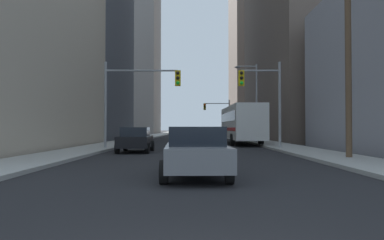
{
  "coord_description": "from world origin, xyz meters",
  "views": [
    {
      "loc": [
        -0.04,
        -2.49,
        1.49
      ],
      "look_at": [
        0.0,
        25.61,
        2.08
      ],
      "focal_mm": 34.81,
      "sensor_mm": 36.0,
      "label": 1
    }
  ],
  "objects_px": {
    "sedan_black": "(135,140)",
    "sedan_grey": "(196,152)",
    "traffic_signal_far_right": "(217,112)",
    "city_bus": "(241,123)",
    "traffic_signal_near_left": "(138,89)",
    "traffic_signal_near_right": "(262,91)",
    "sedan_white": "(192,139)"
  },
  "relations": [
    {
      "from": "sedan_grey",
      "to": "sedan_white",
      "type": "xyz_separation_m",
      "value": [
        -0.1,
        12.51,
        0.0
      ]
    },
    {
      "from": "traffic_signal_far_right",
      "to": "city_bus",
      "type": "bearing_deg",
      "value": -89.34
    },
    {
      "from": "sedan_white",
      "to": "traffic_signal_far_right",
      "type": "height_order",
      "value": "traffic_signal_far_right"
    },
    {
      "from": "city_bus",
      "to": "traffic_signal_near_left",
      "type": "height_order",
      "value": "traffic_signal_near_left"
    },
    {
      "from": "traffic_signal_near_right",
      "to": "sedan_black",
      "type": "bearing_deg",
      "value": -162.67
    },
    {
      "from": "traffic_signal_near_left",
      "to": "traffic_signal_far_right",
      "type": "bearing_deg",
      "value": 77.21
    },
    {
      "from": "sedan_white",
      "to": "city_bus",
      "type": "bearing_deg",
      "value": 66.11
    },
    {
      "from": "sedan_grey",
      "to": "traffic_signal_near_left",
      "type": "bearing_deg",
      "value": 104.83
    },
    {
      "from": "traffic_signal_far_right",
      "to": "traffic_signal_near_right",
      "type": "bearing_deg",
      "value": -88.98
    },
    {
      "from": "sedan_black",
      "to": "traffic_signal_near_left",
      "type": "relative_size",
      "value": 0.71
    },
    {
      "from": "traffic_signal_near_left",
      "to": "traffic_signal_near_right",
      "type": "bearing_deg",
      "value": -0.01
    },
    {
      "from": "sedan_grey",
      "to": "sedan_white",
      "type": "distance_m",
      "value": 12.51
    },
    {
      "from": "sedan_white",
      "to": "sedan_grey",
      "type": "bearing_deg",
      "value": -89.55
    },
    {
      "from": "traffic_signal_far_right",
      "to": "sedan_black",
      "type": "bearing_deg",
      "value": -101.66
    },
    {
      "from": "sedan_black",
      "to": "traffic_signal_near_right",
      "type": "distance_m",
      "value": 9.21
    },
    {
      "from": "city_bus",
      "to": "sedan_grey",
      "type": "height_order",
      "value": "city_bus"
    },
    {
      "from": "sedan_black",
      "to": "traffic_signal_near_left",
      "type": "distance_m",
      "value": 4.22
    },
    {
      "from": "sedan_black",
      "to": "sedan_grey",
      "type": "bearing_deg",
      "value": -72.9
    },
    {
      "from": "city_bus",
      "to": "sedan_white",
      "type": "height_order",
      "value": "city_bus"
    },
    {
      "from": "sedan_black",
      "to": "traffic_signal_near_right",
      "type": "height_order",
      "value": "traffic_signal_near_right"
    },
    {
      "from": "sedan_black",
      "to": "traffic_signal_far_right",
      "type": "distance_m",
      "value": 37.87
    },
    {
      "from": "traffic_signal_near_left",
      "to": "traffic_signal_far_right",
      "type": "xyz_separation_m",
      "value": [
        7.81,
        34.38,
        -0.05
      ]
    },
    {
      "from": "city_bus",
      "to": "traffic_signal_near_right",
      "type": "xyz_separation_m",
      "value": [
        0.31,
        -8.38,
        2.07
      ]
    },
    {
      "from": "city_bus",
      "to": "traffic_signal_far_right",
      "type": "bearing_deg",
      "value": 90.66
    },
    {
      "from": "traffic_signal_near_right",
      "to": "traffic_signal_far_right",
      "type": "distance_m",
      "value": 34.39
    },
    {
      "from": "sedan_grey",
      "to": "sedan_white",
      "type": "bearing_deg",
      "value": 90.45
    },
    {
      "from": "traffic_signal_near_left",
      "to": "traffic_signal_near_right",
      "type": "xyz_separation_m",
      "value": [
        8.42,
        -0.0,
        -0.11
      ]
    },
    {
      "from": "traffic_signal_near_left",
      "to": "traffic_signal_far_right",
      "type": "relative_size",
      "value": 1.0
    },
    {
      "from": "traffic_signal_far_right",
      "to": "traffic_signal_near_left",
      "type": "bearing_deg",
      "value": -102.79
    },
    {
      "from": "sedan_white",
      "to": "traffic_signal_far_right",
      "type": "bearing_deg",
      "value": 83.43
    },
    {
      "from": "traffic_signal_far_right",
      "to": "sedan_grey",
      "type": "bearing_deg",
      "value": -94.77
    },
    {
      "from": "city_bus",
      "to": "traffic_signal_near_left",
      "type": "bearing_deg",
      "value": -134.07
    }
  ]
}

